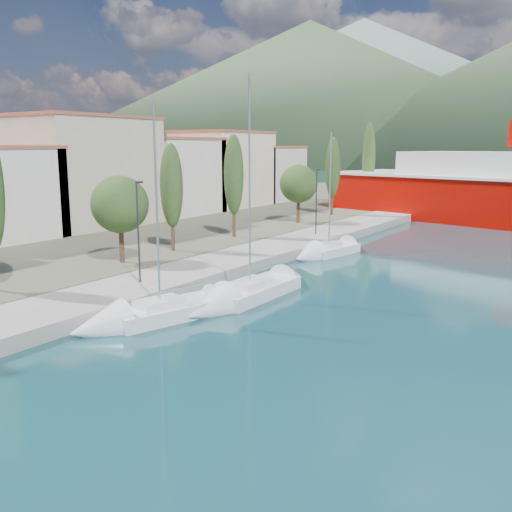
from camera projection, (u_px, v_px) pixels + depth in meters
The scene contains 8 objects.
quay at pixel (243, 259), 43.67m from camera, with size 5.00×88.00×0.80m, color gray.
land_strip at pixel (40, 215), 72.25m from camera, with size 70.00×148.00×0.70m, color #565644.
town_buildings at pixel (128, 177), 63.99m from camera, with size 9.20×69.20×11.30m.
tree_row at pixel (227, 182), 50.68m from camera, with size 4.12×65.74×11.40m.
lamp_posts at pixel (133, 229), 33.52m from camera, with size 0.15×48.39×6.06m.
sailboat_near at pixel (132, 320), 28.54m from camera, with size 4.77×8.75×12.05m.
sailboat_mid at pixel (231, 300), 32.20m from camera, with size 2.57×9.63×13.85m.
sailboat_far at pixel (318, 254), 46.38m from camera, with size 3.50×7.71×10.92m.
Camera 1 is at (15.19, -9.38, 8.85)m, focal length 40.00 mm.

